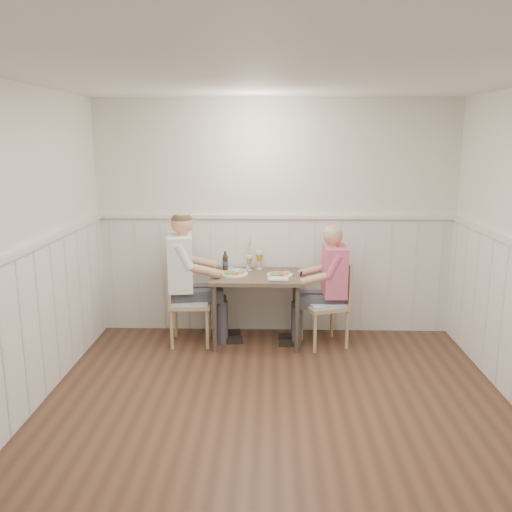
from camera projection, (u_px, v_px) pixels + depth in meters
The scene contains 16 objects.
ground_plane at pixel (276, 430), 4.12m from camera, with size 4.50×4.50×0.00m, color #462B1E.
room_shell at pixel (278, 234), 3.80m from camera, with size 4.04×4.54×2.60m.
wainscot at pixel (276, 315), 4.65m from camera, with size 4.00×4.49×1.34m.
dining_table at pixel (257, 284), 5.79m from camera, with size 0.95×0.70×0.75m.
chair_right at pixel (329, 300), 5.75m from camera, with size 0.54×0.54×0.90m.
chair_left at pixel (185, 298), 5.79m from camera, with size 0.46×0.46×0.92m.
man_in_pink at pixel (330, 294), 5.77m from camera, with size 0.61×0.43×1.32m.
diner_cream at pixel (185, 288), 5.79m from camera, with size 0.72×0.51×1.45m.
plate_man at pixel (279, 274), 5.71m from camera, with size 0.28×0.28×0.07m.
plate_diner at pixel (233, 273), 5.75m from camera, with size 0.29×0.29×0.07m.
beer_glass_a at pixel (259, 257), 5.99m from camera, with size 0.08×0.08×0.20m.
beer_glass_b at pixel (249, 260), 5.94m from camera, with size 0.07×0.07×0.17m.
beer_bottle at pixel (225, 262), 5.94m from camera, with size 0.06×0.06×0.22m.
rolled_napkin at pixel (278, 280), 5.49m from camera, with size 0.21×0.05×0.05m.
grass_vase at pixel (248, 254), 5.96m from camera, with size 0.04×0.04×0.39m.
gingham_mat at pixel (234, 270), 5.96m from camera, with size 0.33×0.30×0.01m.
Camera 1 is at (-0.05, -3.75, 2.18)m, focal length 38.00 mm.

